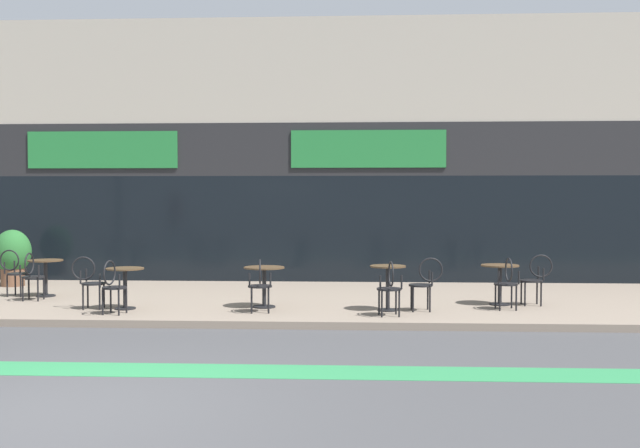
# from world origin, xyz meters

# --- Properties ---
(ground_plane) EXTENTS (120.00, 120.00, 0.00)m
(ground_plane) POSITION_xyz_m (0.00, 0.00, 0.00)
(ground_plane) COLOR #424244
(sidewalk_slab) EXTENTS (40.00, 5.50, 0.12)m
(sidewalk_slab) POSITION_xyz_m (0.00, 7.25, 0.06)
(sidewalk_slab) COLOR gray
(sidewalk_slab) RESTS_ON ground
(storefront_facade) EXTENTS (40.00, 4.06, 6.10)m
(storefront_facade) POSITION_xyz_m (0.00, 11.97, 3.03)
(storefront_facade) COLOR #B2A899
(storefront_facade) RESTS_ON ground
(bike_lane_stripe) EXTENTS (36.00, 0.70, 0.01)m
(bike_lane_stripe) POSITION_xyz_m (0.00, 1.72, 0.00)
(bike_lane_stripe) COLOR #2D844C
(bike_lane_stripe) RESTS_ON ground
(bistro_table_0) EXTENTS (0.66, 0.66, 0.71)m
(bistro_table_0) POSITION_xyz_m (-3.20, 7.18, 0.62)
(bistro_table_0) COLOR black
(bistro_table_0) RESTS_ON sidewalk_slab
(bistro_table_1) EXTENTS (0.64, 0.64, 0.71)m
(bistro_table_1) POSITION_xyz_m (-1.16, 5.65, 0.62)
(bistro_table_1) COLOR black
(bistro_table_1) RESTS_ON sidewalk_slab
(bistro_table_2) EXTENTS (0.71, 0.71, 0.71)m
(bistro_table_2) POSITION_xyz_m (1.19, 5.97, 0.63)
(bistro_table_2) COLOR black
(bistro_table_2) RESTS_ON sidewalk_slab
(bistro_table_3) EXTENTS (0.60, 0.60, 0.76)m
(bistro_table_3) POSITION_xyz_m (3.33, 5.71, 0.66)
(bistro_table_3) COLOR black
(bistro_table_3) RESTS_ON sidewalk_slab
(bistro_table_4) EXTENTS (0.67, 0.67, 0.72)m
(bistro_table_4) POSITION_xyz_m (5.34, 6.49, 0.63)
(bistro_table_4) COLOR black
(bistro_table_4) RESTS_ON sidewalk_slab
(cafe_chair_0_near) EXTENTS (0.42, 0.58, 0.90)m
(cafe_chair_0_near) POSITION_xyz_m (-3.20, 6.55, 0.64)
(cafe_chair_0_near) COLOR black
(cafe_chair_0_near) RESTS_ON sidewalk_slab
(cafe_chair_0_side) EXTENTS (0.59, 0.44, 0.90)m
(cafe_chair_0_side) POSITION_xyz_m (-3.83, 7.19, 0.64)
(cafe_chair_0_side) COLOR black
(cafe_chair_0_side) RESTS_ON sidewalk_slab
(cafe_chair_1_near) EXTENTS (0.45, 0.60, 0.90)m
(cafe_chair_1_near) POSITION_xyz_m (-1.17, 5.03, 0.64)
(cafe_chair_1_near) COLOR black
(cafe_chair_1_near) RESTS_ON sidewalk_slab
(cafe_chair_1_side) EXTENTS (0.59, 0.43, 0.90)m
(cafe_chair_1_side) POSITION_xyz_m (-1.78, 5.65, 0.64)
(cafe_chair_1_side) COLOR black
(cafe_chair_1_side) RESTS_ON sidewalk_slab
(cafe_chair_2_near) EXTENTS (0.45, 0.60, 0.90)m
(cafe_chair_2_near) POSITION_xyz_m (1.21, 5.35, 0.64)
(cafe_chair_2_near) COLOR black
(cafe_chair_2_near) RESTS_ON sidewalk_slab
(cafe_chair_3_near) EXTENTS (0.45, 0.60, 0.90)m
(cafe_chair_3_near) POSITION_xyz_m (3.34, 5.08, 0.64)
(cafe_chair_3_near) COLOR black
(cafe_chair_3_near) RESTS_ON sidewalk_slab
(cafe_chair_3_side) EXTENTS (0.58, 0.41, 0.90)m
(cafe_chair_3_side) POSITION_xyz_m (3.95, 5.71, 0.64)
(cafe_chair_3_side) COLOR black
(cafe_chair_3_side) RESTS_ON sidewalk_slab
(cafe_chair_4_near) EXTENTS (0.43, 0.59, 0.90)m
(cafe_chair_4_near) POSITION_xyz_m (5.35, 5.87, 0.64)
(cafe_chair_4_near) COLOR black
(cafe_chair_4_near) RESTS_ON sidewalk_slab
(cafe_chair_4_side) EXTENTS (0.58, 0.41, 0.90)m
(cafe_chair_4_side) POSITION_xyz_m (5.97, 6.50, 0.64)
(cafe_chair_4_side) COLOR black
(cafe_chair_4_side) RESTS_ON sidewalk_slab
(planter_pot) EXTENTS (0.78, 0.78, 1.22)m
(planter_pot) POSITION_xyz_m (-4.63, 8.81, 0.79)
(planter_pot) COLOR brown
(planter_pot) RESTS_ON sidewalk_slab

